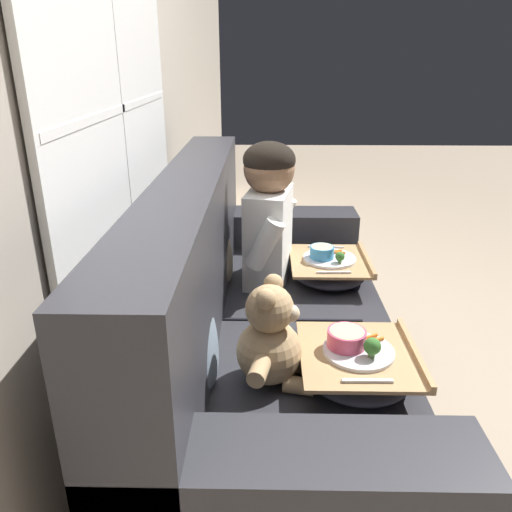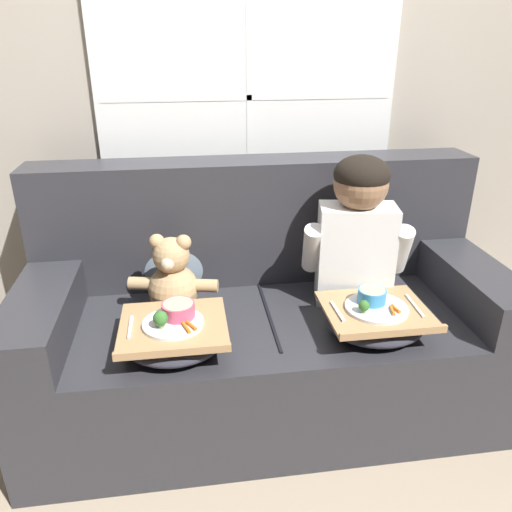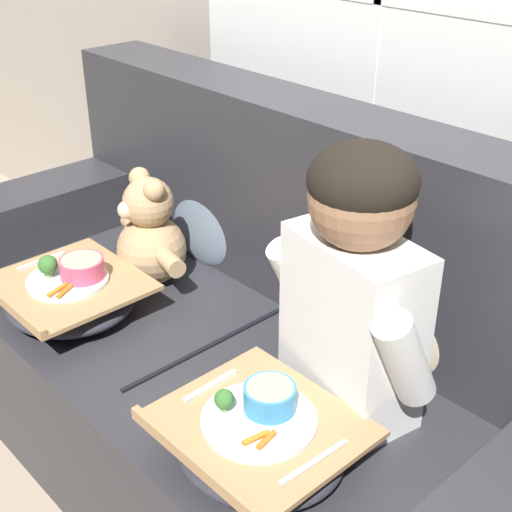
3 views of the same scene
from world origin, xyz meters
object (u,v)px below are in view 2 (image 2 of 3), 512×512
object	(u,v)px
lap_tray_teddy	(174,334)
couch	(264,323)
teddy_bear	(173,280)
throw_pillow_behind_child	(339,245)
throw_pillow_behind_teddy	(173,255)
lap_tray_child	(375,319)
child_figure	(358,224)

from	to	relation	value
lap_tray_teddy	couch	bearing A→B (deg)	39.03
couch	lap_tray_teddy	world-z (taller)	couch
teddy_bear	throw_pillow_behind_child	bearing A→B (deg)	16.36
throw_pillow_behind_teddy	couch	bearing A→B (deg)	-26.19
teddy_bear	lap_tray_child	size ratio (longest dim) A/B	0.94
throw_pillow_behind_child	throw_pillow_behind_teddy	bearing A→B (deg)	180.00
throw_pillow_behind_teddy	lap_tray_teddy	bearing A→B (deg)	-89.91
couch	teddy_bear	distance (m)	0.46
throw_pillow_behind_child	teddy_bear	bearing A→B (deg)	-163.64
couch	throw_pillow_behind_child	size ratio (longest dim) A/B	5.66
teddy_bear	lap_tray_child	xyz separation A→B (m)	(0.75, -0.27, -0.08)
throw_pillow_behind_teddy	child_figure	xyz separation A→B (m)	(0.75, -0.22, 0.18)
couch	lap_tray_child	bearing A→B (deg)	-39.04
throw_pillow_behind_teddy	lap_tray_teddy	distance (m)	0.50
couch	throw_pillow_behind_child	bearing A→B (deg)	26.19
throw_pillow_behind_child	teddy_bear	world-z (taller)	teddy_bear
child_figure	lap_tray_teddy	xyz separation A→B (m)	(-0.75, -0.27, -0.28)
couch	lap_tray_child	xyz separation A→B (m)	(0.38, -0.31, 0.17)
child_figure	throw_pillow_behind_child	bearing A→B (deg)	89.95
couch	throw_pillow_behind_child	distance (m)	0.50
couch	child_figure	distance (m)	0.59
couch	lap_tray_child	world-z (taller)	couch
throw_pillow_behind_teddy	child_figure	world-z (taller)	child_figure
teddy_bear	lap_tray_teddy	xyz separation A→B (m)	(0.00, -0.27, -0.08)
throw_pillow_behind_child	child_figure	xyz separation A→B (m)	(-0.00, -0.22, 0.18)
couch	child_figure	bearing A→B (deg)	-4.97
lap_tray_child	lap_tray_teddy	xyz separation A→B (m)	(-0.75, 0.00, 0.00)
couch	teddy_bear	size ratio (longest dim) A/B	5.34
couch	throw_pillow_behind_child	world-z (taller)	couch
teddy_bear	lap_tray_child	bearing A→B (deg)	-19.62
couch	child_figure	xyz separation A→B (m)	(0.38, -0.03, 0.45)
couch	child_figure	size ratio (longest dim) A/B	3.13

